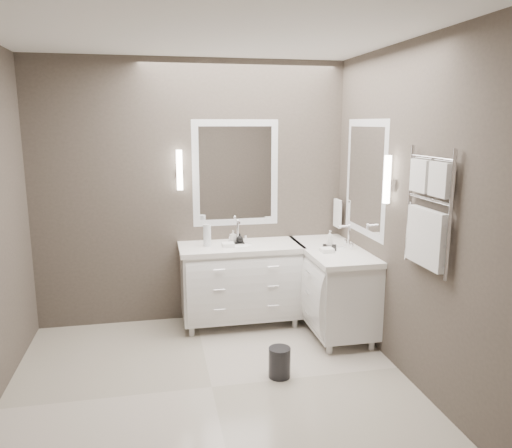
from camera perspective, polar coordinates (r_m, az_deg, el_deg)
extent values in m
cube|color=beige|center=(4.19, -5.08, -18.12)|extent=(3.20, 3.00, 0.01)
cube|color=white|center=(3.70, -5.88, 21.39)|extent=(3.20, 3.00, 0.01)
cube|color=#48413A|center=(5.20, -7.26, 3.50)|extent=(3.20, 0.01, 2.70)
cube|color=#48413A|center=(2.27, -1.28, -6.83)|extent=(3.20, 0.01, 2.70)
cube|color=#48413A|center=(4.20, 16.88, 1.20)|extent=(0.01, 3.00, 2.70)
cube|color=white|center=(5.18, -1.77, -6.67)|extent=(1.20, 0.55, 0.70)
cube|color=white|center=(5.08, -1.79, -2.64)|extent=(1.24, 0.59, 0.05)
ellipsoid|color=white|center=(5.08, -1.79, -2.81)|extent=(0.36, 0.28, 0.12)
cylinder|color=white|center=(5.20, -2.10, -0.78)|extent=(0.02, 0.02, 0.22)
cube|color=white|center=(5.10, 8.67, -7.09)|extent=(0.55, 1.20, 0.70)
cube|color=white|center=(5.00, 8.80, -3.01)|extent=(0.59, 1.24, 0.05)
ellipsoid|color=white|center=(5.00, 8.80, -3.18)|extent=(0.36, 0.28, 0.12)
cylinder|color=white|center=(5.02, 10.56, -1.41)|extent=(0.02, 0.02, 0.22)
cube|color=white|center=(5.21, -2.34, 5.81)|extent=(0.90, 0.02, 1.10)
cube|color=white|center=(5.21, -2.34, 5.81)|extent=(0.77, 0.02, 0.96)
cube|color=white|center=(4.88, 12.39, 5.17)|extent=(0.02, 0.90, 1.10)
cube|color=white|center=(4.88, 12.39, 5.17)|extent=(0.02, 0.90, 0.96)
cube|color=white|center=(5.09, -8.72, 5.55)|extent=(0.05, 0.05, 0.10)
cylinder|color=white|center=(5.08, -8.73, 6.11)|extent=(0.06, 0.06, 0.40)
cube|color=white|center=(4.33, 14.72, 4.29)|extent=(0.05, 0.05, 0.10)
cylinder|color=white|center=(4.32, 14.75, 4.94)|extent=(0.06, 0.06, 0.40)
cylinder|color=white|center=(5.41, 9.44, 2.68)|extent=(0.02, 0.22, 0.02)
cube|color=white|center=(5.43, 9.30, 1.21)|extent=(0.03, 0.17, 0.30)
cylinder|color=white|center=(3.59, 21.35, 0.83)|extent=(0.03, 0.03, 0.90)
cylinder|color=white|center=(4.05, 17.17, 2.25)|extent=(0.03, 0.03, 0.90)
cube|color=white|center=(3.67, 20.33, 4.77)|extent=(0.06, 0.22, 0.24)
cube|color=white|center=(3.89, 18.32, 5.25)|extent=(0.06, 0.22, 0.24)
cube|color=white|center=(3.85, 18.87, -1.49)|extent=(0.06, 0.46, 0.42)
cylinder|color=black|center=(4.27, 2.70, -15.52)|extent=(0.22, 0.22, 0.25)
cube|color=black|center=(5.09, -2.26, -2.19)|extent=(0.16, 0.12, 0.02)
cube|color=black|center=(4.95, 8.39, -2.67)|extent=(0.18, 0.21, 0.03)
cylinder|color=silver|center=(5.00, -5.61, -1.29)|extent=(0.09, 0.09, 0.22)
imported|color=white|center=(5.09, -2.64, -1.39)|extent=(0.07, 0.07, 0.12)
imported|color=black|center=(5.05, -1.88, -1.60)|extent=(0.08, 0.08, 0.10)
imported|color=white|center=(4.93, 8.42, -1.63)|extent=(0.07, 0.07, 0.16)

